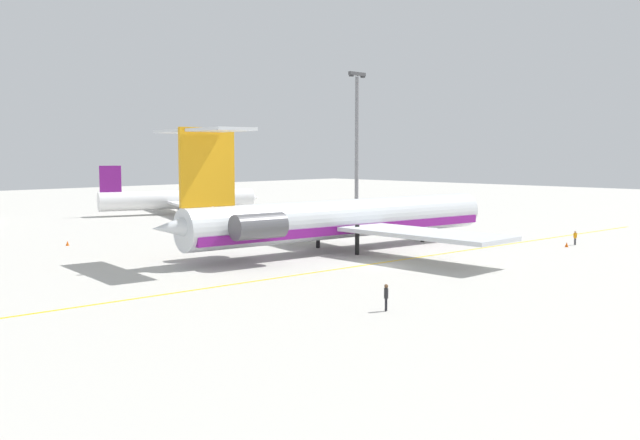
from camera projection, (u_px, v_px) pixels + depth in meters
ground at (384, 265)px, 65.59m from camera, size 317.52×317.52×0.00m
main_jetliner at (337, 219)px, 74.54m from camera, size 44.16×39.09×12.87m
airliner_mid_left at (183, 199)px, 120.71m from camera, size 27.54×27.63×8.44m
ground_crew_near_nose at (575, 236)px, 79.73m from camera, size 0.33×0.30×1.65m
ground_crew_near_tail at (386, 294)px, 46.36m from camera, size 0.45×0.29×1.83m
safety_cone_nose at (67, 243)px, 79.27m from camera, size 0.40×0.40×0.55m
safety_cone_wingtip at (567, 245)px, 78.12m from camera, size 0.40×0.40×0.55m
taxiway_centreline at (410, 259)px, 69.57m from camera, size 92.50×7.51×0.01m
light_mast at (357, 136)px, 124.01m from camera, size 4.00×0.70×24.74m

